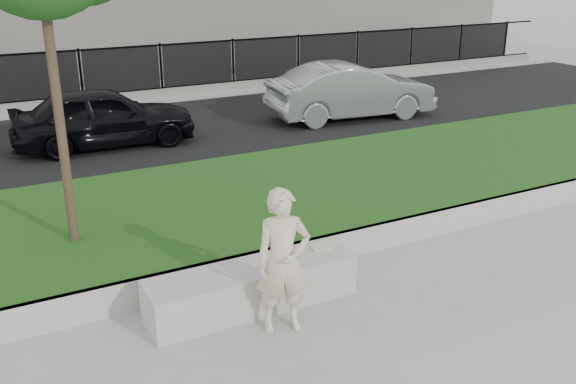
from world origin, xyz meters
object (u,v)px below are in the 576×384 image
man (283,261)px  book (321,247)px  car_dark (104,117)px  car_silver (351,91)px  stone_bench (252,287)px

man → book: bearing=51.1°
man → car_dark: 8.11m
car_silver → book: bearing=150.5°
book → car_silver: (5.10, 7.11, 0.20)m
stone_bench → man: man is taller
man → stone_bench: bearing=115.2°
stone_bench → book: (0.98, 0.07, 0.27)m
car_dark → book: bearing=-169.9°
man → car_silver: size_ratio=0.39×
book → man: bearing=-135.1°
car_silver → car_dark: bearing=92.9°
man → car_silver: bearing=66.9°
stone_bench → book: bearing=4.1°
car_dark → stone_bench: bearing=-177.4°
stone_bench → car_silver: 9.42m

